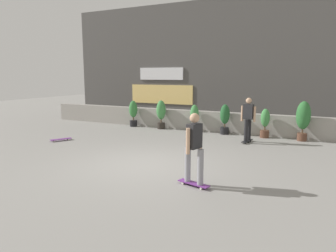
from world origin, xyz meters
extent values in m
plane|color=gray|center=(0.00, 0.00, 0.00)|extent=(48.00, 48.00, 0.00)
cube|color=gray|center=(0.00, 6.00, 0.45)|extent=(18.00, 0.40, 0.90)
cube|color=#4C4947|center=(0.00, 10.00, 3.25)|extent=(20.00, 2.00, 6.50)
cube|color=white|center=(-4.15, 8.96, 2.60)|extent=(2.80, 0.08, 0.70)
cube|color=#F2CC72|center=(-4.15, 8.97, 1.40)|extent=(4.00, 0.06, 1.10)
cylinder|color=black|center=(-3.93, 5.55, 0.15)|extent=(0.36, 0.36, 0.30)
cylinder|color=brown|center=(-3.93, 5.55, 0.38)|extent=(0.06, 0.06, 0.15)
ellipsoid|color=#387F3D|center=(-3.93, 5.55, 0.86)|extent=(0.41, 0.41, 0.83)
cylinder|color=#2D2823|center=(-2.38, 5.55, 0.15)|extent=(0.36, 0.36, 0.30)
cylinder|color=brown|center=(-2.38, 5.55, 0.38)|extent=(0.06, 0.06, 0.15)
ellipsoid|color=#428C47|center=(-2.38, 5.55, 0.90)|extent=(0.44, 0.44, 0.90)
cylinder|color=black|center=(-0.69, 5.55, 0.15)|extent=(0.36, 0.36, 0.30)
cylinder|color=brown|center=(-0.69, 5.55, 0.38)|extent=(0.06, 0.06, 0.15)
ellipsoid|color=#428C47|center=(-0.69, 5.55, 0.83)|extent=(0.38, 0.38, 0.77)
cylinder|color=black|center=(0.72, 5.55, 0.15)|extent=(0.36, 0.36, 0.30)
cylinder|color=brown|center=(0.72, 5.55, 0.38)|extent=(0.06, 0.06, 0.15)
ellipsoid|color=#235B2D|center=(0.72, 5.55, 0.87)|extent=(0.41, 0.41, 0.84)
cylinder|color=brown|center=(2.39, 5.55, 0.15)|extent=(0.36, 0.36, 0.30)
cylinder|color=brown|center=(2.39, 5.55, 0.38)|extent=(0.06, 0.06, 0.15)
ellipsoid|color=#428C47|center=(2.39, 5.55, 0.82)|extent=(0.36, 0.36, 0.74)
cylinder|color=brown|center=(3.81, 5.55, 0.15)|extent=(0.36, 0.36, 0.30)
cylinder|color=brown|center=(3.81, 5.55, 0.38)|extent=(0.06, 0.06, 0.15)
ellipsoid|color=#2D6B33|center=(3.81, 5.55, 1.00)|extent=(0.54, 0.54, 1.09)
cube|color=#72338C|center=(1.90, -0.99, 0.07)|extent=(0.82, 0.40, 0.02)
cylinder|color=silver|center=(2.17, -0.98, 0.03)|extent=(0.06, 0.04, 0.06)
cylinder|color=silver|center=(2.13, -1.13, 0.03)|extent=(0.06, 0.04, 0.06)
cylinder|color=silver|center=(1.67, -0.85, 0.03)|extent=(0.06, 0.04, 0.06)
cylinder|color=silver|center=(1.63, -1.00, 0.03)|extent=(0.06, 0.04, 0.06)
cylinder|color=gray|center=(2.07, -1.04, 0.49)|extent=(0.14, 0.14, 0.82)
cylinder|color=gray|center=(1.72, -0.95, 0.49)|extent=(0.14, 0.14, 0.82)
cube|color=#262628|center=(1.90, -0.99, 1.18)|extent=(0.28, 0.40, 0.56)
sphere|color=tan|center=(1.90, -0.99, 1.59)|extent=(0.22, 0.22, 0.22)
cylinder|color=tan|center=(1.96, -0.76, 1.10)|extent=(0.09, 0.09, 0.58)
cylinder|color=tan|center=(1.84, -1.22, 1.10)|extent=(0.09, 0.09, 0.58)
cube|color=black|center=(1.97, 4.30, 0.07)|extent=(0.29, 0.82, 0.02)
cylinder|color=silver|center=(2.02, 4.03, 0.03)|extent=(0.04, 0.06, 0.06)
cylinder|color=silver|center=(1.86, 4.05, 0.03)|extent=(0.04, 0.06, 0.06)
cylinder|color=silver|center=(2.08, 4.54, 0.03)|extent=(0.04, 0.06, 0.06)
cylinder|color=silver|center=(1.92, 4.56, 0.03)|extent=(0.04, 0.06, 0.06)
cylinder|color=black|center=(1.95, 4.12, 0.49)|extent=(0.14, 0.14, 0.82)
cylinder|color=black|center=(1.99, 4.47, 0.49)|extent=(0.14, 0.14, 0.82)
cube|color=#262628|center=(1.97, 4.30, 1.18)|extent=(0.38, 0.24, 0.56)
sphere|color=tan|center=(1.97, 4.30, 1.59)|extent=(0.22, 0.22, 0.22)
cylinder|color=tan|center=(2.20, 4.27, 1.10)|extent=(0.09, 0.09, 0.58)
cylinder|color=tan|center=(1.74, 4.32, 1.10)|extent=(0.09, 0.09, 0.58)
cube|color=#72338C|center=(-4.59, 1.37, 0.07)|extent=(0.57, 0.79, 0.02)
cylinder|color=silver|center=(-4.65, 1.11, 0.03)|extent=(0.05, 0.06, 0.06)
cylinder|color=silver|center=(-4.79, 1.19, 0.03)|extent=(0.05, 0.06, 0.06)
cylinder|color=silver|center=(-4.39, 1.56, 0.03)|extent=(0.05, 0.06, 0.06)
cylinder|color=silver|center=(-4.53, 1.64, 0.03)|extent=(0.05, 0.06, 0.06)
camera|label=1|loc=(4.43, -7.42, 2.54)|focal=33.37mm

